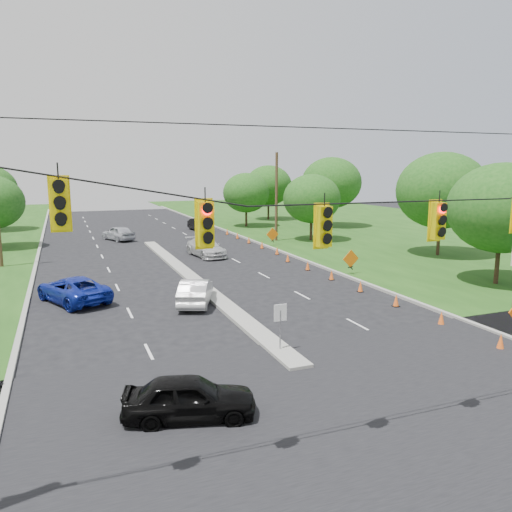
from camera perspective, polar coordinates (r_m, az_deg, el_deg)
name	(u,v)px	position (r m, az deg, el deg)	size (l,w,h in m)	color
ground	(362,421)	(16.03, 11.99, -17.96)	(160.00, 160.00, 0.00)	black
cross_street	(362,421)	(16.03, 11.99, -17.96)	(160.00, 14.00, 0.02)	black
curb_left	(36,265)	(42.44, -23.84, -0.94)	(0.25, 110.00, 0.16)	gray
curb_right	(274,250)	(46.08, 2.07, 0.73)	(0.25, 110.00, 0.16)	gray
median	(191,278)	(34.50, -7.45, -2.53)	(1.00, 34.00, 0.18)	gray
median_sign	(280,318)	(20.35, 2.80, -7.13)	(0.55, 0.06, 2.05)	gray
signal_span	(388,264)	(13.57, 14.88, -0.90)	(25.60, 0.32, 9.00)	#422D1C
utility_pole_far_right	(276,197)	(51.10, 2.35, 6.72)	(0.28, 0.28, 9.00)	#422D1C
cone_0	(501,341)	(23.37, 26.18, -8.75)	(0.32, 0.32, 0.70)	orange
cone_1	(441,318)	(25.72, 20.43, -6.67)	(0.32, 0.32, 0.70)	orange
cone_2	(396,300)	(28.31, 15.72, -4.90)	(0.32, 0.32, 0.70)	orange
cone_3	(360,286)	(31.07, 11.85, -3.41)	(0.32, 0.32, 0.70)	orange
cone_4	(332,275)	(33.98, 8.63, -2.15)	(0.32, 0.32, 0.70)	orange
cone_5	(308,266)	(36.98, 5.94, -1.09)	(0.32, 0.32, 0.70)	orange
cone_6	(288,258)	(40.07, 3.65, -0.20)	(0.32, 0.32, 0.70)	orange
cone_7	(277,251)	(43.45, 2.42, 0.62)	(0.32, 0.32, 0.70)	orange
cone_8	(262,245)	(46.64, 0.69, 1.28)	(0.32, 0.32, 0.70)	orange
cone_9	(249,240)	(49.86, -0.82, 1.85)	(0.32, 0.32, 0.70)	orange
cone_10	(237,236)	(53.13, -2.14, 2.35)	(0.32, 0.32, 0.70)	orange
cone_11	(227,232)	(56.42, -3.31, 2.79)	(0.32, 0.32, 0.70)	orange
work_sign_1	(351,260)	(35.74, 10.78, -0.40)	(1.27, 0.58, 1.37)	black
work_sign_2	(273,235)	(48.01, 1.90, 2.42)	(1.27, 0.58, 1.37)	black
tree_7	(502,208)	(35.27, 26.30, 4.94)	(6.72, 6.72, 7.84)	black
tree_8	(442,190)	(45.16, 20.45, 7.03)	(7.56, 7.56, 8.82)	black
tree_9	(312,199)	(51.73, 6.37, 6.53)	(5.88, 5.88, 6.86)	black
tree_10	(331,183)	(64.28, 8.61, 8.26)	(7.56, 7.56, 8.82)	black
tree_11	(268,185)	(72.40, 1.43, 8.07)	(6.72, 6.72, 7.84)	black
tree_12	(246,193)	(63.72, -1.13, 7.24)	(5.88, 5.88, 6.86)	black
black_sedan	(189,398)	(15.66, -7.61, -15.75)	(1.60, 3.98, 1.36)	black
white_sedan	(196,292)	(27.80, -6.91, -4.06)	(1.53, 4.39, 1.45)	#B9B9B9
blue_pickup	(73,289)	(29.90, -20.19, -3.59)	(2.44, 5.28, 1.47)	#13259A
silver_car_far	(206,248)	(42.73, -5.76, 0.96)	(2.10, 5.17, 1.50)	#BDBDBD
silver_car_oncoming	(118,233)	(53.81, -15.47, 2.53)	(1.80, 4.46, 1.52)	#A8AAB2
dark_car_receding	(200,225)	(60.32, -6.41, 3.59)	(1.56, 4.49, 1.48)	black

